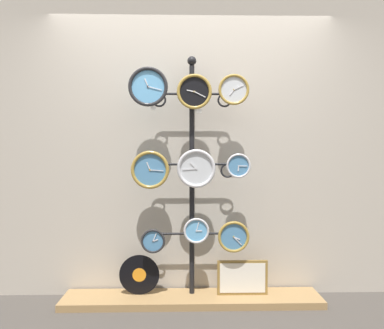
{
  "coord_description": "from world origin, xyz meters",
  "views": [
    {
      "loc": [
        -0.08,
        -2.8,
        1.31
      ],
      "look_at": [
        0.0,
        0.36,
        1.18
      ],
      "focal_mm": 35.0,
      "sensor_mm": 36.0,
      "label": 1
    }
  ],
  "objects_px": {
    "picture_frame": "(242,278)",
    "clock_middle_center": "(196,169)",
    "vinyl_record": "(139,275)",
    "clock_bottom_center": "(196,231)",
    "clock_top_center": "(194,92)",
    "clock_middle_left": "(150,170)",
    "clock_top_left": "(148,87)",
    "display_stand": "(192,216)",
    "clock_top_right": "(234,90)",
    "clock_middle_right": "(238,166)",
    "clock_bottom_right": "(234,237)",
    "clock_bottom_left": "(153,241)"
  },
  "relations": [
    {
      "from": "picture_frame",
      "to": "clock_middle_center",
      "type": "bearing_deg",
      "value": -170.96
    },
    {
      "from": "clock_middle_center",
      "to": "vinyl_record",
      "type": "distance_m",
      "value": 1.04
    },
    {
      "from": "clock_bottom_center",
      "to": "picture_frame",
      "type": "bearing_deg",
      "value": 4.81
    },
    {
      "from": "clock_top_center",
      "to": "clock_bottom_center",
      "type": "xyz_separation_m",
      "value": [
        0.02,
        0.01,
        -1.16
      ]
    },
    {
      "from": "clock_top_center",
      "to": "picture_frame",
      "type": "bearing_deg",
      "value": 6.3
    },
    {
      "from": "clock_middle_left",
      "to": "picture_frame",
      "type": "bearing_deg",
      "value": 2.51
    },
    {
      "from": "clock_top_left",
      "to": "clock_middle_center",
      "type": "relative_size",
      "value": 1.01
    },
    {
      "from": "display_stand",
      "to": "picture_frame",
      "type": "height_order",
      "value": "display_stand"
    },
    {
      "from": "clock_bottom_center",
      "to": "vinyl_record",
      "type": "height_order",
      "value": "clock_bottom_center"
    },
    {
      "from": "display_stand",
      "to": "clock_top_right",
      "type": "relative_size",
      "value": 8.17
    },
    {
      "from": "clock_top_left",
      "to": "clock_middle_right",
      "type": "distance_m",
      "value": 0.99
    },
    {
      "from": "clock_middle_right",
      "to": "vinyl_record",
      "type": "distance_m",
      "value": 1.26
    },
    {
      "from": "display_stand",
      "to": "clock_middle_center",
      "type": "height_order",
      "value": "display_stand"
    },
    {
      "from": "clock_top_right",
      "to": "clock_bottom_right",
      "type": "distance_m",
      "value": 1.23
    },
    {
      "from": "clock_top_left",
      "to": "clock_bottom_left",
      "type": "height_order",
      "value": "clock_top_left"
    },
    {
      "from": "clock_top_left",
      "to": "vinyl_record",
      "type": "relative_size",
      "value": 0.94
    },
    {
      "from": "clock_middle_left",
      "to": "clock_bottom_right",
      "type": "distance_m",
      "value": 0.9
    },
    {
      "from": "clock_middle_left",
      "to": "clock_middle_right",
      "type": "bearing_deg",
      "value": -0.87
    },
    {
      "from": "clock_middle_center",
      "to": "clock_middle_right",
      "type": "height_order",
      "value": "clock_middle_center"
    },
    {
      "from": "clock_bottom_center",
      "to": "display_stand",
      "type": "bearing_deg",
      "value": 112.99
    },
    {
      "from": "clock_bottom_right",
      "to": "picture_frame",
      "type": "height_order",
      "value": "clock_bottom_right"
    },
    {
      "from": "clock_top_center",
      "to": "picture_frame",
      "type": "xyz_separation_m",
      "value": [
        0.42,
        0.05,
        -1.58
      ]
    },
    {
      "from": "clock_middle_left",
      "to": "vinyl_record",
      "type": "distance_m",
      "value": 0.91
    },
    {
      "from": "clock_top_center",
      "to": "clock_middle_right",
      "type": "distance_m",
      "value": 0.72
    },
    {
      "from": "clock_top_left",
      "to": "picture_frame",
      "type": "height_order",
      "value": "clock_top_left"
    },
    {
      "from": "clock_top_center",
      "to": "clock_bottom_center",
      "type": "relative_size",
      "value": 1.34
    },
    {
      "from": "clock_top_center",
      "to": "clock_middle_right",
      "type": "bearing_deg",
      "value": 0.05
    },
    {
      "from": "clock_top_right",
      "to": "clock_bottom_left",
      "type": "height_order",
      "value": "clock_top_right"
    },
    {
      "from": "display_stand",
      "to": "clock_middle_center",
      "type": "xyz_separation_m",
      "value": [
        0.03,
        -0.11,
        0.41
      ]
    },
    {
      "from": "clock_top_left",
      "to": "clock_bottom_right",
      "type": "xyz_separation_m",
      "value": [
        0.71,
        0.0,
        -1.24
      ]
    },
    {
      "from": "clock_middle_left",
      "to": "clock_bottom_right",
      "type": "xyz_separation_m",
      "value": [
        0.7,
        -0.03,
        -0.56
      ]
    },
    {
      "from": "clock_middle_left",
      "to": "picture_frame",
      "type": "xyz_separation_m",
      "value": [
        0.78,
        0.03,
        -0.93
      ]
    },
    {
      "from": "clock_bottom_right",
      "to": "clock_bottom_center",
      "type": "bearing_deg",
      "value": 174.69
    },
    {
      "from": "display_stand",
      "to": "clock_bottom_right",
      "type": "bearing_deg",
      "value": -18.06
    },
    {
      "from": "display_stand",
      "to": "clock_top_right",
      "type": "xyz_separation_m",
      "value": [
        0.34,
        -0.1,
        1.07
      ]
    },
    {
      "from": "clock_top_right",
      "to": "clock_middle_right",
      "type": "bearing_deg",
      "value": 8.81
    },
    {
      "from": "clock_middle_left",
      "to": "clock_bottom_left",
      "type": "bearing_deg",
      "value": -45.65
    },
    {
      "from": "clock_top_left",
      "to": "clock_bottom_left",
      "type": "xyz_separation_m",
      "value": [
        0.03,
        0.01,
        -1.28
      ]
    },
    {
      "from": "display_stand",
      "to": "picture_frame",
      "type": "distance_m",
      "value": 0.69
    },
    {
      "from": "clock_middle_left",
      "to": "clock_middle_right",
      "type": "height_order",
      "value": "clock_middle_left"
    },
    {
      "from": "display_stand",
      "to": "clock_top_left",
      "type": "relative_size",
      "value": 6.45
    },
    {
      "from": "clock_middle_left",
      "to": "clock_middle_right",
      "type": "distance_m",
      "value": 0.74
    },
    {
      "from": "clock_bottom_left",
      "to": "vinyl_record",
      "type": "distance_m",
      "value": 0.35
    },
    {
      "from": "vinyl_record",
      "to": "picture_frame",
      "type": "distance_m",
      "value": 0.89
    },
    {
      "from": "clock_top_center",
      "to": "vinyl_record",
      "type": "bearing_deg",
      "value": 171.58
    },
    {
      "from": "clock_bottom_left",
      "to": "clock_bottom_right",
      "type": "xyz_separation_m",
      "value": [
        0.67,
        -0.0,
        0.03
      ]
    },
    {
      "from": "clock_top_right",
      "to": "clock_middle_right",
      "type": "height_order",
      "value": "clock_top_right"
    },
    {
      "from": "clock_bottom_center",
      "to": "picture_frame",
      "type": "xyz_separation_m",
      "value": [
        0.4,
        0.03,
        -0.42
      ]
    },
    {
      "from": "clock_top_right",
      "to": "clock_middle_right",
      "type": "relative_size",
      "value": 1.25
    },
    {
      "from": "clock_bottom_left",
      "to": "clock_middle_center",
      "type": "bearing_deg",
      "value": -0.7
    }
  ]
}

